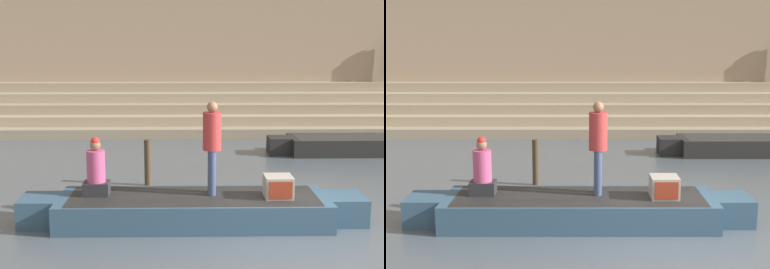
# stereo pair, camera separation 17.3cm
# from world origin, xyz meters

# --- Properties ---
(ground_plane) EXTENTS (120.00, 120.00, 0.00)m
(ground_plane) POSITION_xyz_m (0.00, 0.00, 0.00)
(ground_plane) COLOR #4C5660
(ghat_steps) EXTENTS (36.00, 2.89, 1.63)m
(ghat_steps) POSITION_xyz_m (0.00, 10.74, 0.60)
(ghat_steps) COLOR gray
(ghat_steps) RESTS_ON ground
(back_wall) EXTENTS (34.20, 1.28, 7.32)m
(back_wall) POSITION_xyz_m (0.00, 12.40, 3.63)
(back_wall) COLOR tan
(back_wall) RESTS_ON ground
(rowboat_main) EXTENTS (6.16, 1.52, 0.50)m
(rowboat_main) POSITION_xyz_m (-1.77, 1.07, 0.26)
(rowboat_main) COLOR #33516B
(rowboat_main) RESTS_ON ground
(person_standing) EXTENTS (0.33, 0.33, 1.68)m
(person_standing) POSITION_xyz_m (-1.43, 1.22, 1.47)
(person_standing) COLOR #3D4C75
(person_standing) RESTS_ON rowboat_main
(person_rowing) EXTENTS (0.46, 0.36, 1.06)m
(person_rowing) POSITION_xyz_m (-3.51, 1.20, 0.92)
(person_rowing) COLOR #28282D
(person_rowing) RESTS_ON rowboat_main
(tv_set) EXTENTS (0.49, 0.49, 0.39)m
(tv_set) POSITION_xyz_m (-0.26, 0.99, 0.69)
(tv_set) COLOR #9E998E
(tv_set) RESTS_ON rowboat_main
(moored_boat_shore) EXTENTS (5.65, 1.26, 0.49)m
(moored_boat_shore) POSITION_xyz_m (3.32, 6.76, 0.26)
(moored_boat_shore) COLOR black
(moored_boat_shore) RESTS_ON ground
(mooring_post) EXTENTS (0.15, 0.15, 1.05)m
(mooring_post) POSITION_xyz_m (-2.74, 3.54, 0.52)
(mooring_post) COLOR #473828
(mooring_post) RESTS_ON ground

